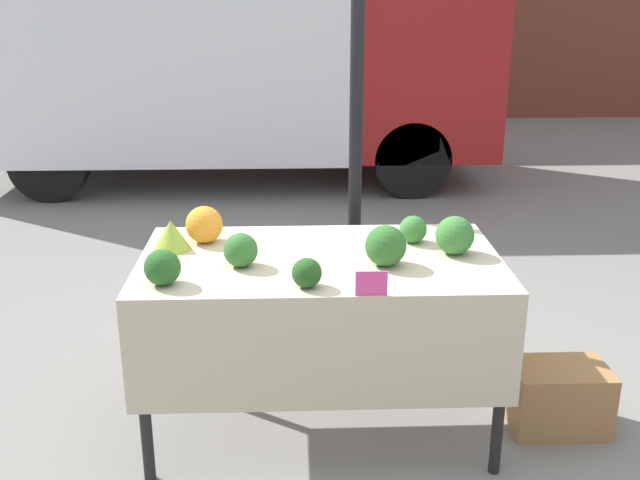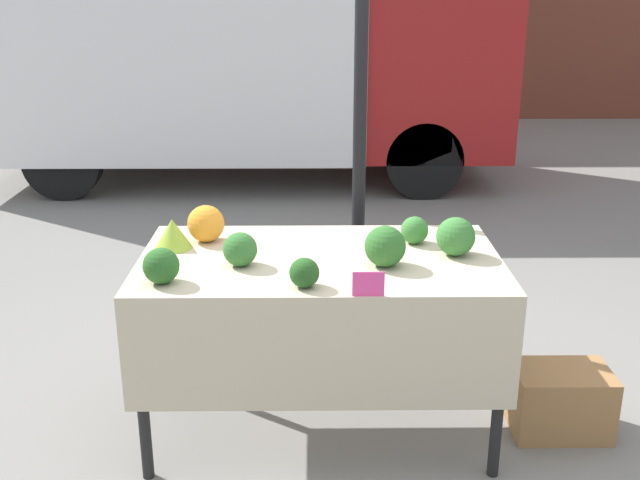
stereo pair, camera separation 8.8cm
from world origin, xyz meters
The scene contains 14 objects.
ground_plane centered at (0.00, 0.00, 0.00)m, with size 40.00×40.00×0.00m, color gray.
tent_pole centered at (0.21, 0.71, 1.36)m, with size 0.07×0.07×2.71m.
parked_truck centered at (-0.89, 4.83, 1.42)m, with size 5.28×1.89×2.69m.
market_table centered at (0.00, -0.07, 0.76)m, with size 1.62×0.91×0.87m.
orange_cauliflower centered at (-0.54, 0.22, 0.96)m, with size 0.17×0.17×0.17m.
romanesco_head centered at (-0.68, 0.12, 0.94)m, with size 0.17×0.17×0.14m.
broccoli_head_0 centered at (0.45, 0.18, 0.93)m, with size 0.13×0.13×0.13m.
broccoli_head_1 centered at (0.61, 0.02, 0.96)m, with size 0.18×0.18×0.18m.
broccoli_head_2 centered at (-0.35, -0.10, 0.94)m, with size 0.15×0.15×0.15m.
broccoli_head_3 centered at (-0.07, -0.35, 0.93)m, with size 0.12×0.12×0.12m.
broccoli_head_4 centered at (-0.65, -0.30, 0.94)m, with size 0.15×0.15×0.15m.
broccoli_head_5 centered at (0.28, -0.11, 0.96)m, with size 0.18×0.18×0.18m.
price_sign centered at (0.18, -0.44, 0.92)m, with size 0.13×0.01×0.10m.
produce_crate centered at (1.14, -0.05, 0.16)m, with size 0.45×0.30×0.32m.
Camera 1 is at (-0.12, -3.14, 2.03)m, focal length 42.00 mm.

